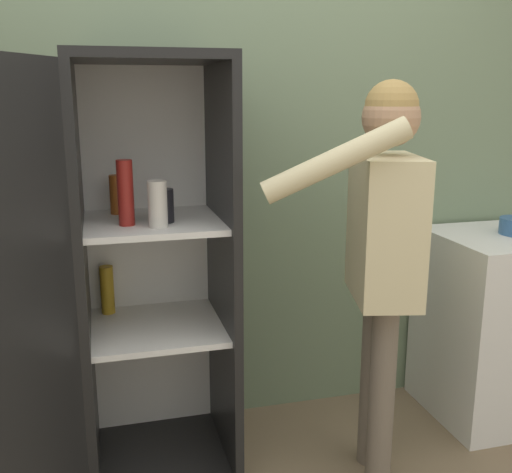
# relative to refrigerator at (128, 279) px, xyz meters

# --- Properties ---
(wall_back) EXTENTS (7.00, 0.06, 2.55)m
(wall_back) POSITION_rel_refrigerator_xyz_m (0.44, 0.42, 0.43)
(wall_back) COLOR gray
(wall_back) RESTS_ON ground_plane
(refrigerator) EXTENTS (0.90, 1.10, 1.68)m
(refrigerator) POSITION_rel_refrigerator_xyz_m (0.00, 0.00, 0.00)
(refrigerator) COLOR black
(refrigerator) RESTS_ON ground_plane
(person) EXTENTS (0.68, 0.52, 1.59)m
(person) POSITION_rel_refrigerator_xyz_m (0.94, -0.24, 0.17)
(person) COLOR #726656
(person) RESTS_ON ground_plane
(counter) EXTENTS (0.68, 0.59, 0.90)m
(counter) POSITION_rel_refrigerator_xyz_m (1.76, 0.07, -0.40)
(counter) COLOR white
(counter) RESTS_ON ground_plane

